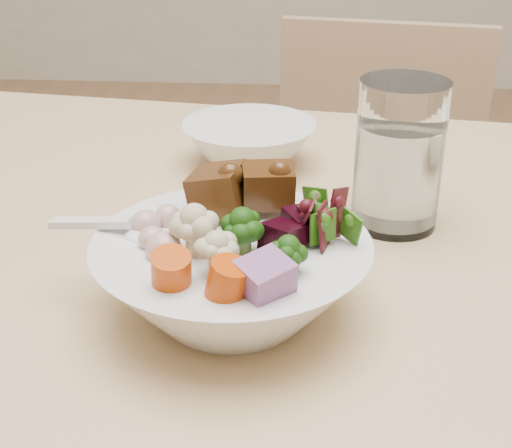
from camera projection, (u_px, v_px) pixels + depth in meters
name	position (u px, v px, depth m)	size (l,w,h in m)	color
chair_far	(368.00, 232.00, 1.25)	(0.42, 0.42, 0.79)	tan
food_bowl	(234.00, 271.00, 0.53)	(0.20, 0.20, 0.11)	white
soup_spoon	(132.00, 233.00, 0.53)	(0.10, 0.04, 0.02)	white
water_glass	(398.00, 161.00, 0.65)	(0.08, 0.08, 0.14)	white
side_bowl	(249.00, 145.00, 0.79)	(0.15, 0.15, 0.05)	white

